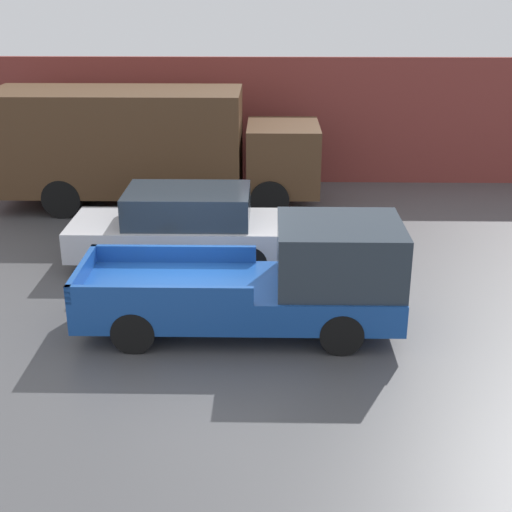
{
  "coord_description": "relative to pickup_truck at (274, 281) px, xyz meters",
  "views": [
    {
      "loc": [
        1.39,
        -11.69,
        5.86
      ],
      "look_at": [
        1.16,
        0.66,
        0.99
      ],
      "focal_mm": 50.0,
      "sensor_mm": 36.0,
      "label": 1
    }
  ],
  "objects": [
    {
      "name": "delivery_truck",
      "position": [
        -3.42,
        7.29,
        0.77
      ],
      "size": [
        8.59,
        2.47,
        3.11
      ],
      "color": "#4C331E",
      "rests_on": "ground"
    },
    {
      "name": "pickup_truck",
      "position": [
        0.0,
        0.0,
        0.0
      ],
      "size": [
        5.56,
        1.98,
        1.99
      ],
      "color": "#194799",
      "rests_on": "ground"
    },
    {
      "name": "ground_plane",
      "position": [
        -1.49,
        0.34,
        -0.92
      ],
      "size": [
        60.0,
        60.0,
        0.0
      ],
      "primitive_type": "plane",
      "color": "#4C4C4F"
    },
    {
      "name": "building_wall",
      "position": [
        -1.49,
        9.77,
        0.92
      ],
      "size": [
        28.0,
        0.15,
        3.69
      ],
      "color": "brown",
      "rests_on": "ground"
    },
    {
      "name": "car",
      "position": [
        -1.92,
        3.09,
        -0.08
      ],
      "size": [
        4.76,
        1.94,
        1.65
      ],
      "color": "silver",
      "rests_on": "ground"
    }
  ]
}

